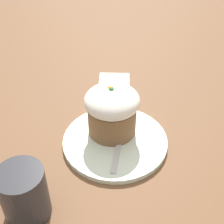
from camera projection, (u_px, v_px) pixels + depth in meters
name	position (u px, v px, depth m)	size (l,w,h in m)	color
ground_plane	(115.00, 143.00, 0.63)	(4.00, 4.00, 0.00)	brown
dessert_plate	(115.00, 141.00, 0.63)	(0.21, 0.21, 0.01)	silver
carrot_cake	(112.00, 110.00, 0.61)	(0.11, 0.11, 0.11)	brown
spoon	(119.00, 141.00, 0.62)	(0.11, 0.09, 0.01)	#B7B7BC
coffee_cup	(24.00, 193.00, 0.48)	(0.10, 0.07, 0.10)	#2D2D33
paper_napkin	(114.00, 82.00, 0.80)	(0.12, 0.12, 0.00)	white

